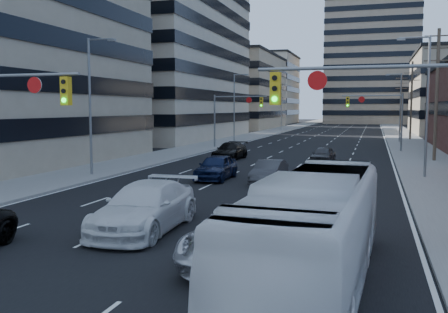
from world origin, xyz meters
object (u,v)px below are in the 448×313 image
transit_bus (315,231)px  sedan_blue (216,167)px  white_van (145,207)px  silver_suv (252,233)px

transit_bus → sedan_blue: 19.19m
white_van → transit_bus: size_ratio=0.59×
transit_bus → sedan_blue: size_ratio=2.21×
white_van → sedan_blue: size_ratio=1.30×
silver_suv → transit_bus: size_ratio=0.58×
white_van → sedan_blue: white_van is taller
transit_bus → white_van: bearing=151.7°
white_van → sedan_blue: (-1.53, 13.34, -0.08)m
transit_bus → sedan_blue: bearing=118.2°
white_van → silver_suv: size_ratio=1.01×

